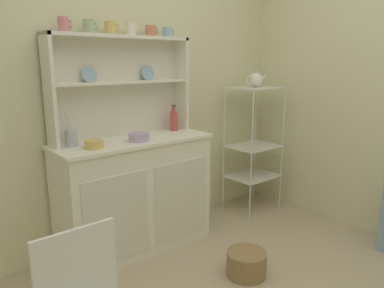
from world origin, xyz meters
TOP-DOWN VIEW (x-y plane):
  - wall_back at (0.00, 1.62)m, footprint 3.84×0.05m
  - hutch_cabinet at (-0.07, 1.37)m, footprint 1.18×0.45m
  - hutch_shelf_unit at (-0.07, 1.53)m, footprint 1.10×0.18m
  - bakers_rack at (1.21, 1.32)m, footprint 0.47×0.36m
  - floor_basket at (0.29, 0.56)m, footprint 0.27×0.27m
  - cup_rose_0 at (-0.48, 1.49)m, footprint 0.08×0.07m
  - cup_sage_1 at (-0.31, 1.49)m, footprint 0.09×0.08m
  - cup_gold_2 at (-0.15, 1.49)m, footprint 0.09×0.08m
  - cup_cream_3 at (0.01, 1.49)m, footprint 0.09×0.07m
  - cup_terracotta_4 at (0.19, 1.49)m, footprint 0.09×0.08m
  - cup_sky_5 at (0.34, 1.49)m, footprint 0.09×0.08m
  - bowl_mixing_large at (-0.42, 1.29)m, footprint 0.12×0.12m
  - bowl_floral_medium at (-0.07, 1.29)m, footprint 0.15×0.15m
  - jam_bottle at (0.36, 1.45)m, footprint 0.06×0.06m
  - utensil_jar at (-0.51, 1.45)m, footprint 0.08×0.08m
  - porcelain_teapot at (1.21, 1.32)m, footprint 0.22×0.13m

SIDE VIEW (x-z plane):
  - floor_basket at x=0.29m, z-range 0.00..0.17m
  - hutch_cabinet at x=-0.07m, z-range 0.01..0.88m
  - bakers_rack at x=1.21m, z-range 0.13..1.32m
  - bowl_mixing_large at x=-0.42m, z-range 0.86..0.92m
  - bowl_floral_medium at x=-0.07m, z-range 0.86..0.92m
  - utensil_jar at x=-0.51m, z-range 0.80..1.04m
  - jam_bottle at x=0.36m, z-range 0.85..1.06m
  - wall_back at x=0.00m, z-range 0.00..2.50m
  - porcelain_teapot at x=1.21m, z-range 1.18..1.33m
  - hutch_shelf_unit at x=-0.07m, z-range 0.92..1.66m
  - cup_sky_5 at x=0.34m, z-range 1.60..1.68m
  - cup_terracotta_4 at x=0.19m, z-range 1.60..1.68m
  - cup_gold_2 at x=-0.15m, z-range 1.60..1.69m
  - cup_cream_3 at x=0.01m, z-range 1.60..1.69m
  - cup_sage_1 at x=-0.31m, z-range 1.60..1.69m
  - cup_rose_0 at x=-0.48m, z-range 1.60..1.70m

